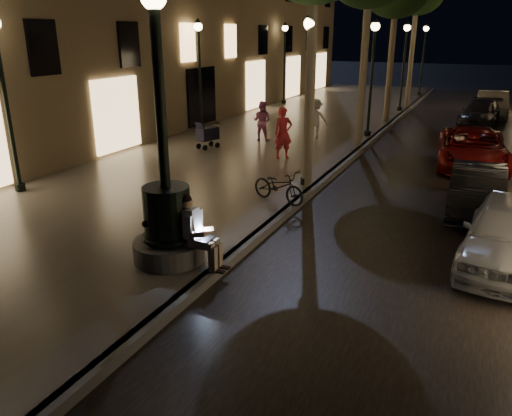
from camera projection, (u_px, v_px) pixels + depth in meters
The scene contains 23 objects.
ground at pixel (368, 145), 20.66m from camera, with size 120.00×120.00×0.00m, color black.
cobble_lane at pixel (445, 152), 19.47m from camera, with size 6.00×45.00×0.02m, color black.
promenade at pixel (279, 135), 22.22m from camera, with size 8.00×45.00×0.20m, color #625C57.
curb_strip at pixel (369, 143), 20.63m from camera, with size 0.25×45.00×0.20m, color #59595B.
fountain_lamppost at pixel (167, 211), 9.54m from camera, with size 1.40×1.40×5.21m.
seated_man_laptop at pixel (195, 229), 9.39m from camera, with size 1.04×0.35×1.40m.
lamp_curb_a at pixel (309, 78), 13.72m from camera, with size 0.36×0.36×4.81m.
lamp_curb_b at pixel (373, 63), 20.56m from camera, with size 0.36×0.36×4.81m.
lamp_curb_c at pixel (405, 55), 27.40m from camera, with size 0.36×0.36×4.81m.
lamp_curb_d at pixel (424, 50), 34.24m from camera, with size 0.36×0.36×4.81m.
lamp_left_a at pixel (3, 81), 13.11m from camera, with size 0.36×0.36×4.81m.
lamp_left_b at pixel (199, 61), 21.66m from camera, with size 0.36×0.36×4.81m.
lamp_left_c at pixel (285, 53), 30.21m from camera, with size 0.36×0.36×4.81m.
stroller at pixel (207, 134), 19.02m from camera, with size 0.71×1.12×1.14m.
car_front at pixel (509, 233), 9.88m from camera, with size 1.61×4.01×1.37m, color #A8AAAF.
car_second at pixel (477, 190), 12.76m from camera, with size 1.30×3.72×1.23m, color black.
car_third at pixel (473, 148), 17.14m from camera, with size 2.21×4.78×1.33m, color maroon.
car_rear at pixel (481, 114), 24.69m from camera, with size 1.72×4.24×1.23m, color #28282D.
car_fifth at pixel (492, 105), 26.87m from camera, with size 1.52×4.36×1.44m, color #9D9C98.
pedestrian_red at pixel (283, 133), 17.42m from camera, with size 0.66×0.43×1.80m, color red.
pedestrian_pink at pixel (262, 121), 20.39m from camera, with size 0.78×0.61×1.60m, color #C86A9E.
pedestrian_white at pixel (315, 119), 20.78m from camera, with size 1.05×0.61×1.63m, color silver.
bicycle at pixel (279, 186), 13.07m from camera, with size 0.57×1.63×0.86m, color black.
Camera 1 is at (4.32, -5.42, 4.45)m, focal length 35.00 mm.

